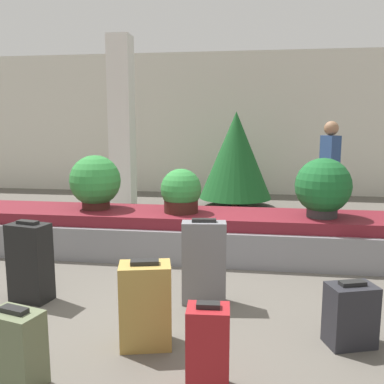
{
  "coord_description": "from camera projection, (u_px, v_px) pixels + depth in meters",
  "views": [
    {
      "loc": [
        0.74,
        -3.62,
        1.63
      ],
      "look_at": [
        0.0,
        1.49,
        0.79
      ],
      "focal_mm": 40.0,
      "sensor_mm": 36.0,
      "label": 1
    }
  ],
  "objects": [
    {
      "name": "ground_plane",
      "position": [
        169.0,
        303.0,
        3.9
      ],
      "size": [
        18.0,
        18.0,
        0.0
      ],
      "primitive_type": "plane",
      "color": "#59544C"
    },
    {
      "name": "back_wall",
      "position": [
        222.0,
        124.0,
        9.76
      ],
      "size": [
        18.0,
        0.06,
        3.2
      ],
      "color": "beige",
      "rests_on": "ground_plane"
    },
    {
      "name": "carousel",
      "position": [
        192.0,
        234.0,
        5.31
      ],
      "size": [
        7.18,
        1.0,
        0.54
      ],
      "color": "gray",
      "rests_on": "ground_plane"
    },
    {
      "name": "pillar",
      "position": [
        122.0,
        124.0,
        7.96
      ],
      "size": [
        0.41,
        0.41,
        3.2
      ],
      "color": "silver",
      "rests_on": "ground_plane"
    },
    {
      "name": "suitcase_0",
      "position": [
        30.0,
        262.0,
        3.91
      ],
      "size": [
        0.4,
        0.29,
        0.75
      ],
      "rotation": [
        0.0,
        0.0,
        -0.21
      ],
      "color": "black",
      "rests_on": "ground_plane"
    },
    {
      "name": "suitcase_1",
      "position": [
        208.0,
        349.0,
        2.59
      ],
      "size": [
        0.27,
        0.22,
        0.57
      ],
      "rotation": [
        0.0,
        0.0,
        0.06
      ],
      "color": "maroon",
      "rests_on": "ground_plane"
    },
    {
      "name": "suitcase_2",
      "position": [
        17.0,
        348.0,
        2.65
      ],
      "size": [
        0.37,
        0.29,
        0.51
      ],
      "rotation": [
        0.0,
        0.0,
        -0.26
      ],
      "color": "#5B6647",
      "rests_on": "ground_plane"
    },
    {
      "name": "suitcase_3",
      "position": [
        145.0,
        305.0,
        3.11
      ],
      "size": [
        0.42,
        0.32,
        0.65
      ],
      "rotation": [
        0.0,
        0.0,
        0.24
      ],
      "color": "#A3843D",
      "rests_on": "ground_plane"
    },
    {
      "name": "suitcase_4",
      "position": [
        204.0,
        263.0,
        3.85
      ],
      "size": [
        0.41,
        0.21,
        0.79
      ],
      "rotation": [
        0.0,
        0.0,
        0.12
      ],
      "color": "slate",
      "rests_on": "ground_plane"
    },
    {
      "name": "suitcase_5",
      "position": [
        350.0,
        315.0,
        3.13
      ],
      "size": [
        0.39,
        0.32,
        0.49
      ],
      "rotation": [
        0.0,
        0.0,
        0.32
      ],
      "color": "#232328",
      "rests_on": "ground_plane"
    },
    {
      "name": "potted_plant_0",
      "position": [
        95.0,
        182.0,
        5.43
      ],
      "size": [
        0.65,
        0.65,
        0.69
      ],
      "color": "#381914",
      "rests_on": "carousel"
    },
    {
      "name": "potted_plant_1",
      "position": [
        323.0,
        188.0,
        4.94
      ],
      "size": [
        0.65,
        0.65,
        0.69
      ],
      "color": "#2D2D2D",
      "rests_on": "carousel"
    },
    {
      "name": "potted_plant_2",
      "position": [
        181.0,
        192.0,
        5.22
      ],
      "size": [
        0.5,
        0.5,
        0.54
      ],
      "color": "#381914",
      "rests_on": "carousel"
    },
    {
      "name": "traveler_0",
      "position": [
        330.0,
        163.0,
        6.95
      ],
      "size": [
        0.31,
        0.37,
        1.65
      ],
      "rotation": [
        0.0,
        0.0,
        -1.12
      ],
      "color": "#282833",
      "rests_on": "ground_plane"
    },
    {
      "name": "decorated_tree",
      "position": [
        236.0,
        155.0,
        8.21
      ],
      "size": [
        1.39,
        1.39,
        1.84
      ],
      "color": "#4C331E",
      "rests_on": "ground_plane"
    }
  ]
}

